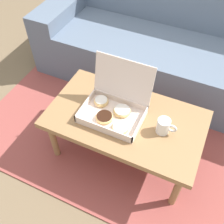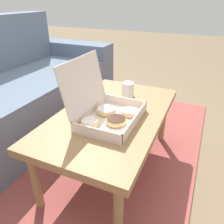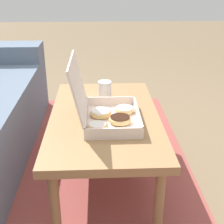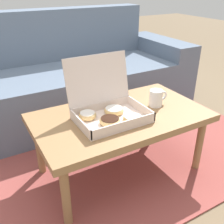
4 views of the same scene
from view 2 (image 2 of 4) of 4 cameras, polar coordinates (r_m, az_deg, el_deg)
The scene contains 5 objects.
ground_plane at distance 1.52m, azimuth -4.52°, elevation -12.70°, with size 12.00×12.00×0.00m, color #756047.
area_rug at distance 1.65m, azimuth -13.86°, elevation -9.48°, with size 2.34×1.87×0.01m, color #994742.
coffee_table at distance 1.27m, azimuth -0.06°, elevation -1.88°, with size 0.98×0.56×0.40m.
pastry_box at distance 1.16m, azimuth -1.68°, elevation 0.55°, with size 0.38×0.33×0.32m.
coffee_mug at distance 1.43m, azimuth 4.23°, elevation 5.79°, with size 0.12×0.08×0.10m.
Camera 2 is at (-1.00, -0.57, 0.99)m, focal length 35.00 mm.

